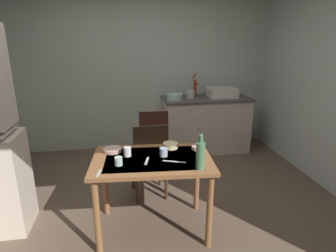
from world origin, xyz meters
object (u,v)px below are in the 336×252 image
(dining_table, at_px, (152,169))
(glass_bottle, at_px, (200,155))
(chair_by_counter, at_px, (153,139))
(hand_pump, at_px, (195,87))
(chair_far_side, at_px, (149,159))
(teacup_cream, at_px, (164,152))
(sink_basin, at_px, (222,92))
(mixing_bowl_counter, at_px, (175,97))
(serving_bowl_wide, at_px, (197,148))

(dining_table, distance_m, glass_bottle, 0.52)
(chair_by_counter, bearing_deg, glass_bottle, -81.96)
(dining_table, relative_size, chair_by_counter, 1.28)
(hand_pump, bearing_deg, glass_bottle, -103.43)
(hand_pump, xyz_separation_m, chair_by_counter, (-0.75, -0.69, -0.58))
(hand_pump, height_order, chair_far_side, hand_pump)
(chair_by_counter, xyz_separation_m, teacup_cream, (-0.04, -1.25, 0.32))
(sink_basin, relative_size, chair_by_counter, 0.50)
(sink_basin, height_order, chair_by_counter, sink_basin)
(sink_basin, distance_m, dining_table, 2.37)
(dining_table, bearing_deg, sink_basin, 54.98)
(mixing_bowl_counter, bearing_deg, chair_far_side, -112.47)
(dining_table, relative_size, glass_bottle, 3.77)
(sink_basin, distance_m, glass_bottle, 2.40)
(sink_basin, height_order, glass_bottle, glass_bottle)
(serving_bowl_wide, bearing_deg, dining_table, -163.19)
(hand_pump, height_order, mixing_bowl_counter, hand_pump)
(mixing_bowl_counter, bearing_deg, hand_pump, 15.41)
(sink_basin, bearing_deg, glass_bottle, -113.89)
(sink_basin, distance_m, chair_by_counter, 1.44)
(dining_table, height_order, chair_by_counter, chair_by_counter)
(sink_basin, bearing_deg, hand_pump, 174.10)
(chair_far_side, height_order, serving_bowl_wide, chair_far_side)
(mixing_bowl_counter, relative_size, serving_bowl_wide, 2.42)
(sink_basin, height_order, serving_bowl_wide, sink_basin)
(serving_bowl_wide, relative_size, glass_bottle, 0.35)
(glass_bottle, bearing_deg, teacup_cream, 130.55)
(sink_basin, height_order, chair_far_side, sink_basin)
(mixing_bowl_counter, distance_m, chair_far_side, 1.46)
(mixing_bowl_counter, bearing_deg, dining_table, -106.76)
(teacup_cream, xyz_separation_m, glass_bottle, (0.26, -0.31, 0.08))
(hand_pump, distance_m, teacup_cream, 2.11)
(dining_table, height_order, serving_bowl_wide, serving_bowl_wide)
(hand_pump, relative_size, mixing_bowl_counter, 1.55)
(sink_basin, relative_size, hand_pump, 1.13)
(glass_bottle, bearing_deg, serving_bowl_wide, 78.69)
(sink_basin, xyz_separation_m, mixing_bowl_counter, (-0.78, -0.05, -0.03))
(dining_table, bearing_deg, serving_bowl_wide, 16.81)
(dining_table, distance_m, teacup_cream, 0.19)
(sink_basin, bearing_deg, serving_bowl_wide, -116.53)
(hand_pump, distance_m, dining_table, 2.20)
(dining_table, height_order, chair_far_side, chair_far_side)
(chair_by_counter, distance_m, serving_bowl_wide, 1.22)
(chair_far_side, distance_m, chair_by_counter, 0.71)
(chair_far_side, relative_size, teacup_cream, 11.49)
(teacup_cream, bearing_deg, mixing_bowl_counter, 76.17)
(hand_pump, xyz_separation_m, chair_far_side, (-0.88, -1.38, -0.56))
(mixing_bowl_counter, xyz_separation_m, chair_by_counter, (-0.41, -0.59, -0.45))
(dining_table, bearing_deg, hand_pump, 65.19)
(serving_bowl_wide, distance_m, glass_bottle, 0.43)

